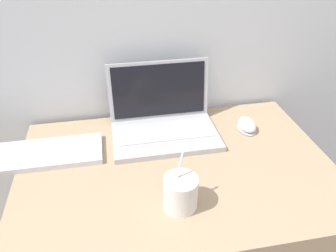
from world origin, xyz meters
TOP-DOWN VIEW (x-y plane):
  - desk at (0.00, 0.34)m, footprint 1.01×0.68m
  - laptop at (-0.01, 0.55)m, footprint 0.38×0.27m
  - drink_cup at (-0.03, 0.17)m, footprint 0.09×0.09m
  - computer_mouse at (0.30, 0.50)m, footprint 0.07×0.10m
  - external_keyboard at (-0.46, 0.47)m, footprint 0.45×0.16m

SIDE VIEW (x-z plane):
  - desk at x=0.00m, z-range 0.00..0.77m
  - external_keyboard at x=-0.46m, z-range 0.77..0.79m
  - computer_mouse at x=0.30m, z-range 0.77..0.81m
  - drink_cup at x=-0.03m, z-range 0.74..0.91m
  - laptop at x=-0.01m, z-range 0.71..0.94m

